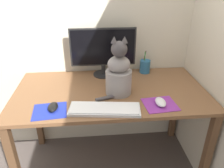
{
  "coord_description": "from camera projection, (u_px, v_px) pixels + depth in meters",
  "views": [
    {
      "loc": [
        -0.12,
        -1.39,
        1.5
      ],
      "look_at": [
        -0.0,
        -0.15,
        0.86
      ],
      "focal_mm": 35.0,
      "sensor_mm": 36.0,
      "label": 1
    }
  ],
  "objects": [
    {
      "name": "mousepad_right",
      "position": [
        160.0,
        104.0,
        1.41
      ],
      "size": [
        0.22,
        0.2,
        0.0
      ],
      "rotation": [
        0.0,
        0.0,
        0.09
      ],
      "color": "purple",
      "rests_on": "desk"
    },
    {
      "name": "wall_back",
      "position": [
        106.0,
        8.0,
        1.7
      ],
      "size": [
        7.0,
        0.04,
        2.5
      ],
      "color": "beige",
      "rests_on": "ground_plane"
    },
    {
      "name": "monitor",
      "position": [
        103.0,
        50.0,
        1.72
      ],
      "size": [
        0.52,
        0.17,
        0.39
      ],
      "color": "black",
      "rests_on": "desk"
    },
    {
      "name": "keyboard",
      "position": [
        105.0,
        109.0,
        1.34
      ],
      "size": [
        0.45,
        0.2,
        0.02
      ],
      "rotation": [
        0.0,
        0.0,
        -0.12
      ],
      "color": "silver",
      "rests_on": "desk"
    },
    {
      "name": "wall_side_right",
      "position": [
        221.0,
        15.0,
        1.41
      ],
      "size": [
        0.04,
        7.0,
        2.5
      ],
      "rotation": [
        0.0,
        0.0,
        1.57
      ],
      "color": "beige",
      "rests_on": "ground_plane"
    },
    {
      "name": "pen_cup",
      "position": [
        145.0,
        66.0,
        1.84
      ],
      "size": [
        0.09,
        0.09,
        0.18
      ],
      "color": "#286089",
      "rests_on": "desk"
    },
    {
      "name": "cat",
      "position": [
        119.0,
        73.0,
        1.48
      ],
      "size": [
        0.26,
        0.21,
        0.41
      ],
      "rotation": [
        0.0,
        0.0,
        -0.05
      ],
      "color": "gray",
      "rests_on": "desk"
    },
    {
      "name": "ground_plane",
      "position": [
        111.0,
        163.0,
        1.92
      ],
      "size": [
        12.0,
        12.0,
        0.0
      ],
      "primitive_type": "plane",
      "color": "#564C47"
    },
    {
      "name": "computer_mouse_right",
      "position": [
        161.0,
        102.0,
        1.39
      ],
      "size": [
        0.06,
        0.11,
        0.04
      ],
      "color": "white",
      "rests_on": "mousepad_right"
    },
    {
      "name": "computer_mouse_left",
      "position": [
        53.0,
        107.0,
        1.35
      ],
      "size": [
        0.06,
        0.11,
        0.03
      ],
      "color": "black",
      "rests_on": "mousepad_left"
    },
    {
      "name": "mousepad_left",
      "position": [
        50.0,
        111.0,
        1.34
      ],
      "size": [
        0.22,
        0.2,
        0.0
      ],
      "rotation": [
        0.0,
        0.0,
        0.09
      ],
      "color": "#1E2D9E",
      "rests_on": "desk"
    },
    {
      "name": "desk",
      "position": [
        111.0,
        101.0,
        1.63
      ],
      "size": [
        1.38,
        0.72,
        0.74
      ],
      "color": "brown",
      "rests_on": "ground_plane"
    }
  ]
}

